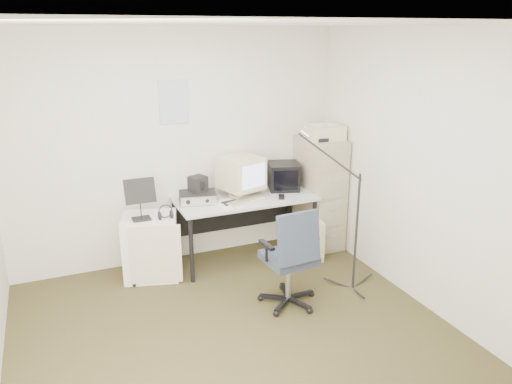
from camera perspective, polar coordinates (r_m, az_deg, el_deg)
name	(u,v)px	position (r m, az deg, el deg)	size (l,w,h in m)	color
floor	(240,342)	(4.32, -1.87, -16.76)	(3.60, 3.60, 0.01)	#443D22
ceiling	(236,24)	(3.55, -2.30, 18.67)	(3.60, 3.60, 0.01)	white
wall_back	(178,149)	(5.41, -8.95, 4.89)	(3.60, 0.02, 2.50)	silver
wall_front	(386,322)	(2.31, 14.67, -14.16)	(3.60, 0.02, 2.50)	silver
wall_right	(428,173)	(4.67, 19.02, 2.03)	(0.02, 3.60, 2.50)	silver
wall_calendar	(174,102)	(5.30, -9.40, 10.11)	(0.30, 0.02, 0.44)	white
filing_cabinet	(319,193)	(5.86, 7.26, -0.09)	(0.40, 0.60, 1.30)	gray
printer	(325,132)	(5.62, 7.91, 6.77)	(0.40, 0.27, 0.15)	beige
desk	(245,228)	(5.54, -1.26, -4.18)	(1.50, 0.70, 0.73)	beige
crt_monitor	(241,176)	(5.40, -1.77, 1.78)	(0.39, 0.41, 0.43)	beige
crt_tv	(284,176)	(5.67, 3.17, 1.83)	(0.33, 0.35, 0.30)	black
desk_speaker	(261,184)	(5.61, 0.60, 0.92)	(0.08, 0.08, 0.16)	beige
keyboard	(245,201)	(5.24, -1.32, -1.08)	(0.47, 0.17, 0.03)	beige
mouse	(281,197)	(5.38, 2.93, -0.56)	(0.06, 0.10, 0.03)	black
radio_receiver	(198,197)	(5.28, -6.68, -0.60)	(0.38, 0.27, 0.11)	black
radio_speaker	(198,184)	(5.27, -6.66, 0.94)	(0.16, 0.15, 0.16)	black
papers	(227,205)	(5.17, -3.30, -1.44)	(0.21, 0.29, 0.02)	white
pc_tower	(309,236)	(5.72, 6.02, -5.01)	(0.22, 0.49, 0.46)	beige
office_chair	(289,256)	(4.61, 3.78, -7.31)	(0.56, 0.56, 0.97)	#333D48
side_cart	(151,246)	(5.28, -11.93, -6.10)	(0.54, 0.43, 0.67)	white
music_stand	(140,199)	(5.00, -13.12, -0.75)	(0.30, 0.16, 0.44)	black
headphones	(166,214)	(5.03, -10.30, -2.49)	(0.16, 0.16, 0.03)	black
mic_stand	(357,215)	(4.86, 11.52, -2.60)	(0.02, 0.02, 1.55)	black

